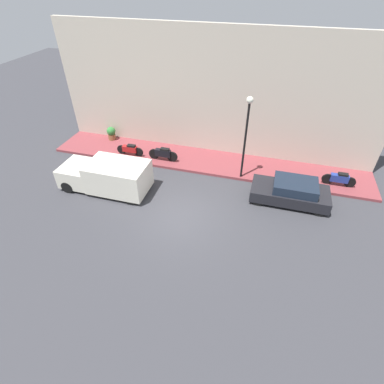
% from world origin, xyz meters
% --- Properties ---
extents(ground_plane, '(60.00, 60.00, 0.00)m').
position_xyz_m(ground_plane, '(0.00, 0.00, 0.00)').
color(ground_plane, '#38383D').
extents(sidewalk, '(2.81, 19.93, 0.16)m').
position_xyz_m(sidewalk, '(5.35, 0.00, 0.08)').
color(sidewalk, brown).
rests_on(sidewalk, ground_plane).
extents(building_facade, '(0.30, 19.93, 7.62)m').
position_xyz_m(building_facade, '(6.91, 0.00, 3.81)').
color(building_facade, beige).
rests_on(building_facade, ground_plane).
extents(parked_car, '(1.80, 3.98, 1.28)m').
position_xyz_m(parked_car, '(2.80, -5.23, 0.62)').
color(parked_car, black).
rests_on(parked_car, ground_plane).
extents(delivery_van, '(2.04, 4.91, 1.72)m').
position_xyz_m(delivery_van, '(1.16, 4.55, 0.89)').
color(delivery_van, silver).
rests_on(delivery_van, ground_plane).
extents(motorcycle_black, '(0.30, 1.88, 0.84)m').
position_xyz_m(motorcycle_black, '(4.65, 2.54, 0.62)').
color(motorcycle_black, black).
rests_on(motorcycle_black, sidewalk).
extents(motorcycle_red, '(0.30, 1.79, 0.74)m').
position_xyz_m(motorcycle_red, '(4.66, 4.82, 0.57)').
color(motorcycle_red, '#B21E1E').
rests_on(motorcycle_red, sidewalk).
extents(motorcycle_blue, '(0.30, 1.79, 0.80)m').
position_xyz_m(motorcycle_blue, '(4.79, -7.80, 0.59)').
color(motorcycle_blue, navy).
rests_on(motorcycle_blue, sidewalk).
extents(streetlamp, '(0.36, 0.36, 4.75)m').
position_xyz_m(streetlamp, '(4.16, -2.44, 3.39)').
color(streetlamp, black).
rests_on(streetlamp, sidewalk).
extents(potted_plant, '(0.59, 0.59, 0.93)m').
position_xyz_m(potted_plant, '(6.28, 6.99, 0.65)').
color(potted_plant, brown).
rests_on(potted_plant, sidewalk).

